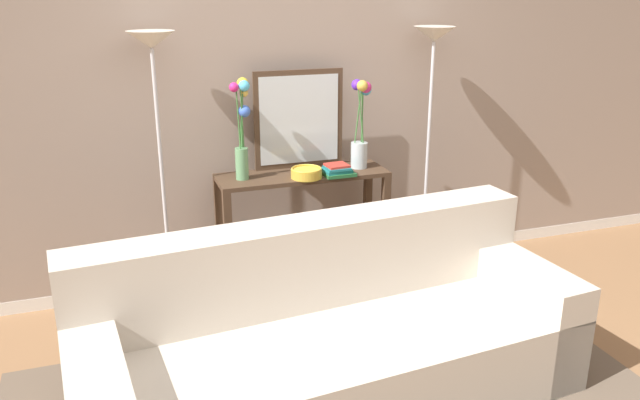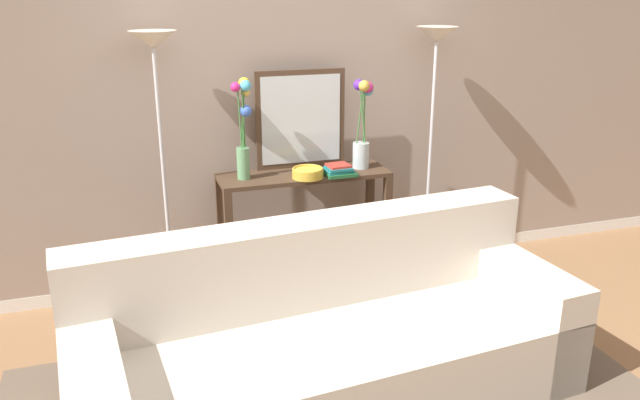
{
  "view_description": "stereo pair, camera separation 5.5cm",
  "coord_description": "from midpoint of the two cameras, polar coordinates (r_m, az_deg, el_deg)",
  "views": [
    {
      "loc": [
        -1.05,
        -2.25,
        2.04
      ],
      "look_at": [
        0.06,
        0.98,
        0.88
      ],
      "focal_mm": 36.08,
      "sensor_mm": 36.0,
      "label": 1
    },
    {
      "loc": [
        -1.0,
        -2.27,
        2.04
      ],
      "look_at": [
        0.06,
        0.98,
        0.88
      ],
      "focal_mm": 36.08,
      "sensor_mm": 36.0,
      "label": 2
    }
  ],
  "objects": [
    {
      "name": "floor_lamp_left",
      "position": [
        3.98,
        -14.76,
        8.86
      ],
      "size": [
        0.28,
        0.28,
        1.78
      ],
      "color": "silver",
      "rests_on": "ground"
    },
    {
      "name": "floor_lamp_right",
      "position": [
        4.51,
        9.53,
        10.17
      ],
      "size": [
        0.28,
        0.28,
        1.76
      ],
      "color": "silver",
      "rests_on": "ground"
    },
    {
      "name": "vase_tall_flowers",
      "position": [
        4.04,
        -7.32,
        6.41
      ],
      "size": [
        0.13,
        0.1,
        0.64
      ],
      "color": "#669E6B",
      "rests_on": "console_table"
    },
    {
      "name": "fruit_bowl",
      "position": [
        4.1,
        -1.6,
        2.43
      ],
      "size": [
        0.2,
        0.2,
        0.06
      ],
      "color": "gold",
      "rests_on": "console_table"
    },
    {
      "name": "vase_short_flowers",
      "position": [
        4.28,
        3.26,
        6.57
      ],
      "size": [
        0.13,
        0.14,
        0.59
      ],
      "color": "silver",
      "rests_on": "console_table"
    },
    {
      "name": "console_table",
      "position": [
        4.3,
        -1.91,
        -1.15
      ],
      "size": [
        1.12,
        0.36,
        0.86
      ],
      "color": "#473323",
      "rests_on": "ground"
    },
    {
      "name": "book_row_under_console",
      "position": [
        4.43,
        -5.97,
        -7.89
      ],
      "size": [
        0.26,
        0.16,
        0.13
      ],
      "color": "#2D2D33",
      "rests_on": "ground"
    },
    {
      "name": "couch",
      "position": [
        3.33,
        0.33,
        -12.53
      ],
      "size": [
        2.56,
        1.13,
        0.88
      ],
      "color": "beige",
      "rests_on": "ground"
    },
    {
      "name": "wall_mirror",
      "position": [
        4.28,
        -2.25,
        7.15
      ],
      "size": [
        0.61,
        0.02,
        0.65
      ],
      "color": "#473323",
      "rests_on": "console_table"
    },
    {
      "name": "back_wall",
      "position": [
        4.38,
        -5.38,
        12.16
      ],
      "size": [
        12.0,
        0.15,
        3.09
      ],
      "color": "white",
      "rests_on": "ground"
    },
    {
      "name": "book_stack",
      "position": [
        4.16,
        1.18,
        2.65
      ],
      "size": [
        0.2,
        0.17,
        0.07
      ],
      "color": "#236033",
      "rests_on": "console_table"
    }
  ]
}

